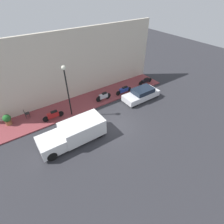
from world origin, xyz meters
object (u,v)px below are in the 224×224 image
at_px(motorcycle_black, 145,81).
at_px(scooter_silver, 104,96).
at_px(parked_car, 141,94).
at_px(potted_plant, 7,119).
at_px(delivery_van, 73,133).
at_px(cafe_chair, 26,113).
at_px(streetlamp, 66,82).
at_px(motorcycle_red, 53,115).
at_px(motorcycle_blue, 124,90).

distance_m(motorcycle_black, scooter_silver, 6.33).
height_order(parked_car, scooter_silver, parked_car).
relative_size(scooter_silver, potted_plant, 1.74).
distance_m(delivery_van, motorcycle_black, 12.07).
bearing_deg(cafe_chair, scooter_silver, -101.79).
distance_m(parked_car, streetlamp, 8.27).
distance_m(parked_car, scooter_silver, 4.15).
xyz_separation_m(delivery_van, streetlamp, (3.25, -1.23, 2.73)).
xyz_separation_m(delivery_van, motorcycle_red, (3.54, 0.44, -0.28)).
height_order(motorcycle_blue, motorcycle_red, motorcycle_red).
relative_size(parked_car, motorcycle_blue, 1.98).
xyz_separation_m(streetlamp, cafe_chair, (1.91, 3.69, -2.95)).
bearing_deg(delivery_van, motorcycle_black, -71.82).
height_order(parked_car, delivery_van, delivery_van).
bearing_deg(parked_car, scooter_silver, 60.87).
bearing_deg(cafe_chair, potted_plant, 92.36).
distance_m(motorcycle_blue, streetlamp, 7.24).
distance_m(delivery_van, motorcycle_red, 3.57).
relative_size(motorcycle_blue, streetlamp, 0.42).
bearing_deg(motorcycle_red, parked_car, -102.13).
distance_m(parked_car, delivery_van, 8.90).
xyz_separation_m(scooter_silver, cafe_chair, (1.59, 7.60, 0.03)).
xyz_separation_m(streetlamp, potted_plant, (1.85, 5.29, -2.89)).
bearing_deg(potted_plant, cafe_chair, -87.64).
height_order(delivery_van, motorcycle_red, delivery_van).
bearing_deg(streetlamp, scooter_silver, -85.18).
distance_m(motorcycle_blue, cafe_chair, 10.41).
height_order(potted_plant, cafe_chair, potted_plant).
xyz_separation_m(scooter_silver, potted_plant, (1.52, 9.20, 0.10)).
height_order(parked_car, streetlamp, streetlamp).
bearing_deg(scooter_silver, cafe_chair, 78.21).
height_order(motorcycle_black, scooter_silver, scooter_silver).
bearing_deg(motorcycle_blue, motorcycle_red, 89.38).
bearing_deg(delivery_van, parked_car, -79.92).
bearing_deg(parked_car, motorcycle_red, 77.87).
bearing_deg(streetlamp, cafe_chair, 62.59).
height_order(delivery_van, cafe_chair, delivery_van).
relative_size(potted_plant, cafe_chair, 1.19).
bearing_deg(motorcycle_black, motorcycle_blue, 95.00).
bearing_deg(potted_plant, delivery_van, -141.47).
xyz_separation_m(delivery_van, scooter_silver, (3.58, -5.14, -0.26)).
xyz_separation_m(parked_car, motorcycle_blue, (1.89, 0.96, -0.06)).
bearing_deg(parked_car, potted_plant, 74.56).
distance_m(parked_car, cafe_chair, 11.79).
bearing_deg(scooter_silver, motorcycle_black, -88.30).
distance_m(scooter_silver, streetlamp, 4.93).
height_order(motorcycle_blue, cafe_chair, cafe_chair).
bearing_deg(motorcycle_blue, cafe_chair, 80.50).
height_order(parked_car, motorcycle_red, parked_car).
xyz_separation_m(parked_car, motorcycle_black, (2.21, -2.70, -0.11)).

